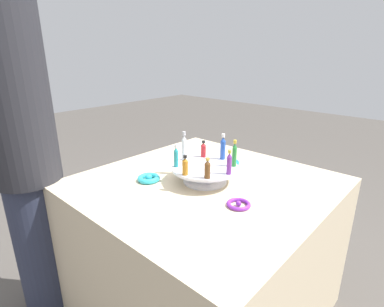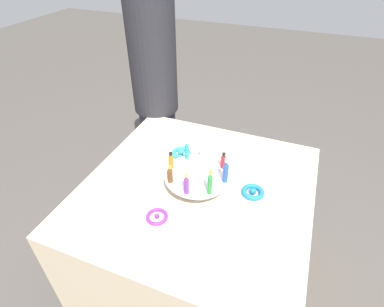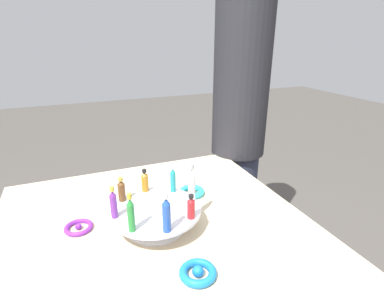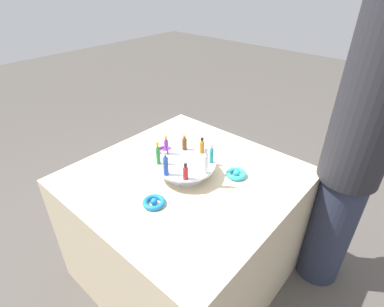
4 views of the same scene
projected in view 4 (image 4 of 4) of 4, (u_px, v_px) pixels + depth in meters
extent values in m
plane|color=#4C4742|center=(187.00, 267.00, 1.97)|extent=(12.00, 12.00, 0.00)
cube|color=beige|center=(186.00, 226.00, 1.77)|extent=(1.08, 1.08, 0.75)
cylinder|color=silver|center=(185.00, 174.00, 1.57)|extent=(0.20, 0.20, 0.01)
cylinder|color=silver|center=(185.00, 169.00, 1.55)|extent=(0.11, 0.11, 0.06)
cylinder|color=silver|center=(185.00, 164.00, 1.54)|extent=(0.31, 0.31, 0.01)
cylinder|color=silver|center=(205.00, 165.00, 1.43)|extent=(0.02, 0.02, 0.10)
cone|color=silver|center=(206.00, 154.00, 1.40)|extent=(0.02, 0.02, 0.02)
cylinder|color=#B2B2B7|center=(206.00, 150.00, 1.38)|extent=(0.02, 0.02, 0.02)
cylinder|color=teal|center=(211.00, 156.00, 1.52)|extent=(0.02, 0.02, 0.08)
cone|color=teal|center=(212.00, 148.00, 1.49)|extent=(0.02, 0.02, 0.02)
cylinder|color=silver|center=(212.00, 146.00, 1.48)|extent=(0.01, 0.01, 0.01)
cylinder|color=#AD6B19|center=(202.00, 148.00, 1.60)|extent=(0.03, 0.03, 0.06)
cone|color=#AD6B19|center=(202.00, 141.00, 1.58)|extent=(0.02, 0.02, 0.01)
cylinder|color=black|center=(203.00, 139.00, 1.57)|extent=(0.02, 0.02, 0.01)
cylinder|color=brown|center=(184.00, 144.00, 1.63)|extent=(0.03, 0.03, 0.06)
cone|color=brown|center=(184.00, 138.00, 1.61)|extent=(0.02, 0.02, 0.01)
cylinder|color=#B79338|center=(184.00, 136.00, 1.60)|extent=(0.02, 0.02, 0.01)
cylinder|color=#702D93|center=(167.00, 147.00, 1.59)|extent=(0.02, 0.02, 0.08)
cone|color=#702D93|center=(166.00, 139.00, 1.56)|extent=(0.02, 0.02, 0.02)
cylinder|color=gold|center=(166.00, 137.00, 1.55)|extent=(0.01, 0.01, 0.01)
cylinder|color=#288438|center=(158.00, 156.00, 1.50)|extent=(0.02, 0.02, 0.09)
cone|color=#288438|center=(158.00, 147.00, 1.47)|extent=(0.02, 0.02, 0.02)
cylinder|color=gold|center=(157.00, 143.00, 1.46)|extent=(0.01, 0.01, 0.02)
cylinder|color=#234CAD|center=(165.00, 166.00, 1.42)|extent=(0.03, 0.03, 0.09)
cone|color=#234CAD|center=(165.00, 156.00, 1.39)|extent=(0.02, 0.02, 0.02)
cylinder|color=silver|center=(165.00, 153.00, 1.38)|extent=(0.02, 0.02, 0.02)
cylinder|color=#B21E23|center=(186.00, 173.00, 1.40)|extent=(0.03, 0.03, 0.06)
cone|color=#B21E23|center=(185.00, 167.00, 1.38)|extent=(0.02, 0.02, 0.01)
cylinder|color=black|center=(185.00, 165.00, 1.38)|extent=(0.02, 0.02, 0.01)
torus|color=#2DB7CC|center=(236.00, 174.00, 1.56)|extent=(0.11, 0.11, 0.02)
sphere|color=#2DB7CC|center=(236.00, 173.00, 1.56)|extent=(0.03, 0.03, 0.03)
torus|color=purple|center=(164.00, 151.00, 1.77)|extent=(0.10, 0.10, 0.02)
sphere|color=purple|center=(164.00, 150.00, 1.77)|extent=(0.02, 0.02, 0.02)
torus|color=blue|center=(154.00, 202.00, 1.37)|extent=(0.11, 0.11, 0.02)
sphere|color=blue|center=(154.00, 202.00, 1.37)|extent=(0.03, 0.03, 0.03)
cylinder|color=#282D42|center=(329.00, 228.00, 1.76)|extent=(0.26, 0.26, 0.74)
cylinder|color=#232328|center=(373.00, 102.00, 1.34)|extent=(0.30, 0.30, 0.85)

